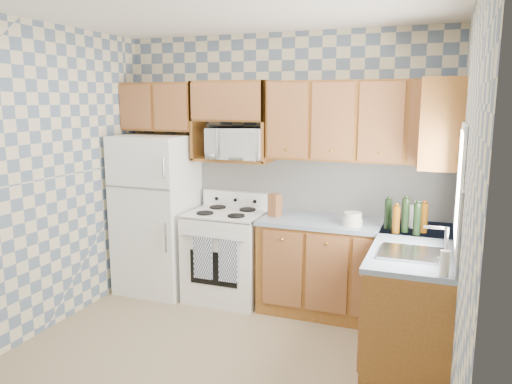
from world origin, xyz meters
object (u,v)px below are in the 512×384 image
stove_body (227,256)px  microwave (237,143)px  refrigerator (157,214)px  electric_kettle (417,217)px

stove_body → microwave: size_ratio=1.57×
refrigerator → microwave: microwave is taller
microwave → electric_kettle: (1.77, -0.09, -0.59)m
refrigerator → microwave: (0.88, 0.15, 0.77)m
refrigerator → microwave: size_ratio=2.92×
refrigerator → stove_body: size_ratio=1.87×
refrigerator → electric_kettle: 2.66m
electric_kettle → refrigerator: bearing=-178.7°
electric_kettle → microwave: bearing=177.1°
stove_body → microwave: 1.17m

